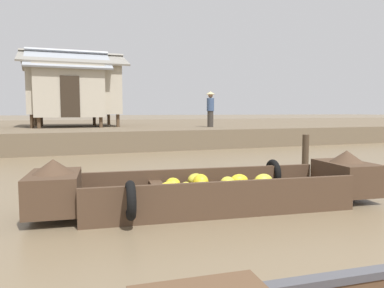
{
  "coord_description": "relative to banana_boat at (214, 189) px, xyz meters",
  "views": [
    {
      "loc": [
        -3.21,
        -0.17,
        1.51
      ],
      "look_at": [
        -0.56,
        6.88,
        0.83
      ],
      "focal_mm": 33.97,
      "sensor_mm": 36.0,
      "label": 1
    }
  ],
  "objects": [
    {
      "name": "stilt_house_mid_left",
      "position": [
        -1.67,
        13.29,
        2.2
      ],
      "size": [
        3.71,
        3.88,
        3.62
      ],
      "color": "#4C3826",
      "rests_on": "riverbank_strip"
    },
    {
      "name": "vendor_person",
      "position": [
        4.5,
        10.53,
        1.41
      ],
      "size": [
        0.44,
        0.44,
        1.66
      ],
      "color": "#332D28",
      "rests_on": "riverbank_strip"
    },
    {
      "name": "banana_boat",
      "position": [
        0.0,
        0.0,
        0.0
      ],
      "size": [
        5.53,
        1.75,
        0.84
      ],
      "color": "#473323",
      "rests_on": "ground"
    },
    {
      "name": "mooring_post",
      "position": [
        2.68,
        1.23,
        0.21
      ],
      "size": [
        0.14,
        0.14,
        1.02
      ],
      "primitive_type": "cylinder",
      "color": "#423323",
      "rests_on": "ground"
    },
    {
      "name": "stilt_house_mid_right",
      "position": [
        -1.41,
        13.71,
        2.33
      ],
      "size": [
        4.81,
        4.05,
        3.61
      ],
      "color": "#4C3826",
      "rests_on": "riverbank_strip"
    },
    {
      "name": "riverbank_strip",
      "position": [
        0.92,
        18.01,
        0.09
      ],
      "size": [
        160.0,
        20.0,
        0.78
      ],
      "primitive_type": "cube",
      "color": "brown",
      "rests_on": "ground"
    },
    {
      "name": "ground_plane",
      "position": [
        0.92,
        5.05,
        -0.3
      ],
      "size": [
        300.0,
        300.0,
        0.0
      ],
      "primitive_type": "plane",
      "color": "#726047"
    }
  ]
}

